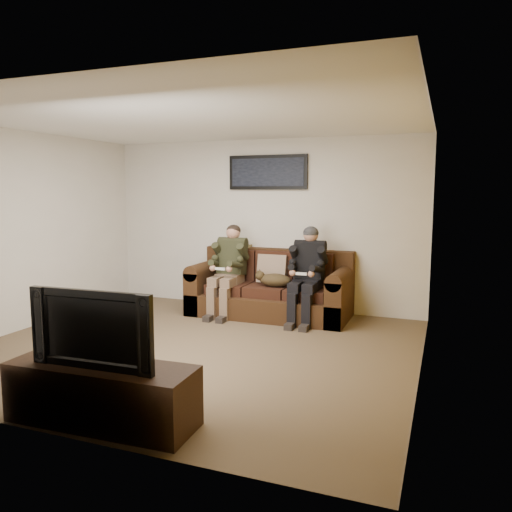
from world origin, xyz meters
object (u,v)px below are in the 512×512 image
at_px(cat, 274,280).
at_px(television, 99,326).
at_px(person_right, 307,268).
at_px(person_left, 229,264).
at_px(framed_poster, 268,172).
at_px(sofa, 271,291).
at_px(tv_stand, 102,394).

height_order(cat, television, television).
xyz_separation_m(person_right, cat, (-0.48, -0.02, -0.19)).
height_order(person_left, framed_poster, framed_poster).
distance_m(sofa, framed_poster, 1.80).
bearing_deg(sofa, framed_poster, 117.55).
relative_size(framed_poster, tv_stand, 0.82).
distance_m(person_left, tv_stand, 3.66).
bearing_deg(person_left, cat, -1.56).
bearing_deg(tv_stand, framed_poster, 89.55).
height_order(sofa, framed_poster, framed_poster).
xyz_separation_m(person_left, tv_stand, (0.51, -3.59, -0.51)).
relative_size(tv_stand, television, 1.44).
bearing_deg(framed_poster, television, -88.48).
xyz_separation_m(framed_poster, television, (0.11, -4.17, -1.32)).
distance_m(sofa, cat, 0.32).
bearing_deg(person_right, tv_stand, -100.83).
height_order(person_right, television, person_right).
relative_size(person_left, cat, 2.00).
relative_size(cat, framed_poster, 0.53).
xyz_separation_m(sofa, tv_stand, (-0.09, -3.78, -0.12)).
bearing_deg(cat, television, -93.25).
bearing_deg(framed_poster, tv_stand, -88.48).
relative_size(person_left, person_right, 0.99).
height_order(sofa, television, television).
relative_size(cat, tv_stand, 0.43).
height_order(sofa, person_right, person_right).
height_order(person_right, framed_poster, framed_poster).
bearing_deg(person_right, person_left, -179.98).
relative_size(sofa, television, 2.19).
height_order(person_left, television, person_left).
bearing_deg(person_left, sofa, 18.03).
relative_size(person_right, cat, 2.01).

